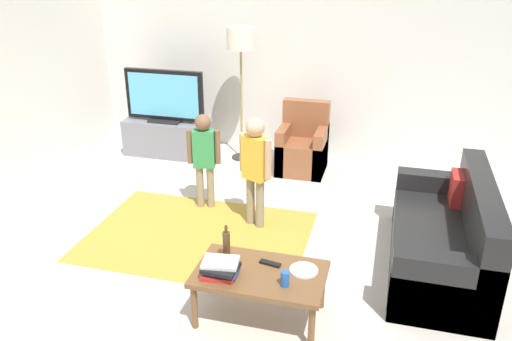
# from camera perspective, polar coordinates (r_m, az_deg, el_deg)

# --- Properties ---
(ground) EXTENTS (7.80, 7.80, 0.00)m
(ground) POSITION_cam_1_polar(r_m,az_deg,el_deg) (5.00, -1.83, -9.50)
(ground) COLOR beige
(wall_back) EXTENTS (6.00, 0.12, 2.70)m
(wall_back) POSITION_cam_1_polar(r_m,az_deg,el_deg) (7.26, 5.10, 12.38)
(wall_back) COLOR silver
(wall_back) RESTS_ON ground
(area_rug) EXTENTS (2.20, 1.60, 0.01)m
(area_rug) POSITION_cam_1_polar(r_m,az_deg,el_deg) (5.38, -6.36, -7.07)
(area_rug) COLOR #B28C33
(area_rug) RESTS_ON ground
(tv_stand) EXTENTS (1.20, 0.44, 0.50)m
(tv_stand) POSITION_cam_1_polar(r_m,az_deg,el_deg) (7.41, -9.59, 3.51)
(tv_stand) COLOR slate
(tv_stand) RESTS_ON ground
(tv) EXTENTS (1.10, 0.28, 0.71)m
(tv) POSITION_cam_1_polar(r_m,az_deg,el_deg) (7.22, -9.98, 7.97)
(tv) COLOR black
(tv) RESTS_ON tv_stand
(couch) EXTENTS (0.80, 1.80, 0.86)m
(couch) POSITION_cam_1_polar(r_m,az_deg,el_deg) (5.00, 20.28, -7.22)
(couch) COLOR black
(couch) RESTS_ON ground
(armchair) EXTENTS (0.60, 0.60, 0.90)m
(armchair) POSITION_cam_1_polar(r_m,az_deg,el_deg) (6.81, 5.15, 2.43)
(armchair) COLOR brown
(armchair) RESTS_ON ground
(floor_lamp) EXTENTS (0.36, 0.36, 1.78)m
(floor_lamp) POSITION_cam_1_polar(r_m,az_deg,el_deg) (6.86, -1.68, 13.48)
(floor_lamp) COLOR #262626
(floor_lamp) RESTS_ON ground
(child_near_tv) EXTENTS (0.36, 0.18, 1.08)m
(child_near_tv) POSITION_cam_1_polar(r_m,az_deg,el_deg) (5.69, -5.71, 1.95)
(child_near_tv) COLOR gray
(child_near_tv) RESTS_ON ground
(child_center) EXTENTS (0.37, 0.23, 1.18)m
(child_center) POSITION_cam_1_polar(r_m,az_deg,el_deg) (5.25, -0.09, 0.86)
(child_center) COLOR gray
(child_center) RESTS_ON ground
(coffee_table) EXTENTS (1.00, 0.60, 0.42)m
(coffee_table) POSITION_cam_1_polar(r_m,az_deg,el_deg) (4.09, 0.44, -11.59)
(coffee_table) COLOR brown
(coffee_table) RESTS_ON ground
(book_stack) EXTENTS (0.29, 0.25, 0.12)m
(book_stack) POSITION_cam_1_polar(r_m,az_deg,el_deg) (4.00, -3.89, -10.64)
(book_stack) COLOR red
(book_stack) RESTS_ON coffee_table
(bottle) EXTENTS (0.06, 0.06, 0.31)m
(bottle) POSITION_cam_1_polar(r_m,az_deg,el_deg) (4.14, -3.25, -8.18)
(bottle) COLOR #4C3319
(bottle) RESTS_ON coffee_table
(tv_remote) EXTENTS (0.18, 0.08, 0.02)m
(tv_remote) POSITION_cam_1_polar(r_m,az_deg,el_deg) (4.14, 1.56, -10.11)
(tv_remote) COLOR black
(tv_remote) RESTS_ON coffee_table
(soda_can) EXTENTS (0.07, 0.07, 0.12)m
(soda_can) POSITION_cam_1_polar(r_m,az_deg,el_deg) (3.89, 3.19, -11.72)
(soda_can) COLOR #2659B2
(soda_can) RESTS_ON coffee_table
(plate) EXTENTS (0.22, 0.22, 0.02)m
(plate) POSITION_cam_1_polar(r_m,az_deg,el_deg) (4.08, 5.24, -10.79)
(plate) COLOR white
(plate) RESTS_ON coffee_table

